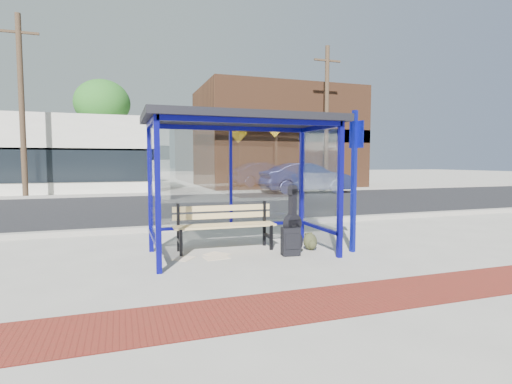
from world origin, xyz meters
name	(u,v)px	position (x,y,z in m)	size (l,w,h in m)	color
ground	(242,254)	(0.00, 0.00, 0.00)	(120.00, 120.00, 0.00)	#B2ADA0
brick_paver_strip	(308,304)	(0.00, -2.60, 0.01)	(60.00, 1.00, 0.01)	maroon
curb_near	(208,226)	(0.00, 2.90, 0.06)	(60.00, 0.25, 0.12)	gray
street_asphalt	(179,206)	(0.00, 8.00, 0.00)	(60.00, 10.00, 0.00)	black
curb_far	(164,194)	(0.00, 13.10, 0.06)	(60.00, 0.25, 0.12)	gray
far_sidewalk	(160,192)	(0.00, 15.00, 0.00)	(60.00, 4.00, 0.01)	#B2ADA0
bus_shelter	(241,136)	(0.00, 0.07, 2.07)	(3.30, 1.80, 2.42)	#0B0B7D
storefront_brown	(276,138)	(8.00, 18.49, 3.20)	(10.00, 7.08, 6.40)	#59331E
tree_mid	(102,104)	(-3.00, 22.00, 5.45)	(3.60, 3.60, 7.03)	#4C3826
tree_right	(313,113)	(12.50, 22.00, 5.45)	(3.60, 3.60, 7.03)	#4C3826
utility_pole_west	(22,105)	(-6.00, 13.40, 4.11)	(1.60, 0.24, 8.00)	#4C3826
utility_pole_east	(327,117)	(9.00, 13.40, 4.11)	(1.60, 0.24, 8.00)	#4C3826
bench	(224,223)	(-0.21, 0.46, 0.50)	(1.87, 0.50, 0.88)	black
guitar_bag	(292,231)	(0.83, -0.28, 0.42)	(0.44, 0.27, 1.16)	black
suitcase	(291,241)	(0.77, -0.35, 0.25)	(0.33, 0.23, 0.54)	black
backpack	(311,242)	(1.30, -0.06, 0.15)	(0.27, 0.25, 0.32)	#2E301B
sign_post	(354,173)	(1.96, -0.44, 1.43)	(0.14, 0.31, 2.54)	#0D1699
newspaper_a	(216,258)	(-0.49, -0.10, 0.00)	(0.41, 0.32, 0.01)	white
newspaper_b	(184,258)	(-1.02, 0.03, 0.00)	(0.36, 0.29, 0.01)	white
newspaper_c	(217,255)	(-0.42, 0.12, 0.00)	(0.41, 0.32, 0.01)	white
parked_car	(306,178)	(7.14, 12.12, 0.78)	(1.64, 4.71, 1.55)	#191F48
fire_hydrant	(343,183)	(10.23, 13.53, 0.40)	(0.33, 0.22, 0.74)	#A90C13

